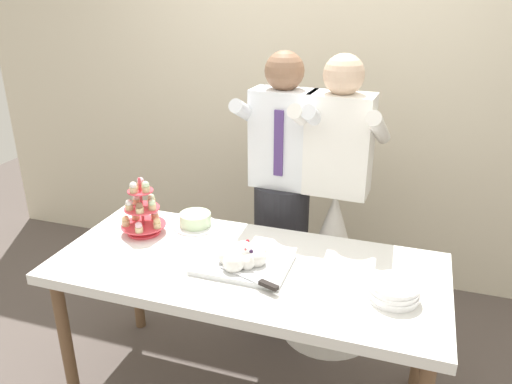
# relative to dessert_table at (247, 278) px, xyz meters

# --- Properties ---
(rear_wall) EXTENTS (5.20, 0.10, 2.90)m
(rear_wall) POSITION_rel_dessert_table_xyz_m (0.00, 1.42, 0.75)
(rear_wall) COLOR beige
(rear_wall) RESTS_ON ground_plane
(dessert_table) EXTENTS (1.80, 0.80, 0.78)m
(dessert_table) POSITION_rel_dessert_table_xyz_m (0.00, 0.00, 0.00)
(dessert_table) COLOR white
(dessert_table) RESTS_ON ground_plane
(cupcake_stand) EXTENTS (0.23, 0.23, 0.31)m
(cupcake_stand) POSITION_rel_dessert_table_xyz_m (-0.61, 0.13, 0.19)
(cupcake_stand) COLOR #D83F4C
(cupcake_stand) RESTS_ON dessert_table
(main_cake_tray) EXTENTS (0.43, 0.35, 0.12)m
(main_cake_tray) POSITION_rel_dessert_table_xyz_m (-0.01, -0.03, 0.12)
(main_cake_tray) COLOR silver
(main_cake_tray) RESTS_ON dessert_table
(plate_stack) EXTENTS (0.21, 0.21, 0.08)m
(plate_stack) POSITION_rel_dessert_table_xyz_m (0.66, -0.07, 0.11)
(plate_stack) COLOR white
(plate_stack) RESTS_ON dessert_table
(round_cake) EXTENTS (0.24, 0.24, 0.08)m
(round_cake) POSITION_rel_dessert_table_xyz_m (-0.39, 0.28, 0.11)
(round_cake) COLOR white
(round_cake) RESTS_ON dessert_table
(person_groom) EXTENTS (0.48, 0.51, 1.66)m
(person_groom) POSITION_rel_dessert_table_xyz_m (-0.02, 0.67, 0.05)
(person_groom) COLOR #232328
(person_groom) RESTS_ON ground_plane
(person_bride) EXTENTS (0.56, 0.56, 1.66)m
(person_bride) POSITION_rel_dessert_table_xyz_m (0.29, 0.64, -0.12)
(person_bride) COLOR white
(person_bride) RESTS_ON ground_plane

